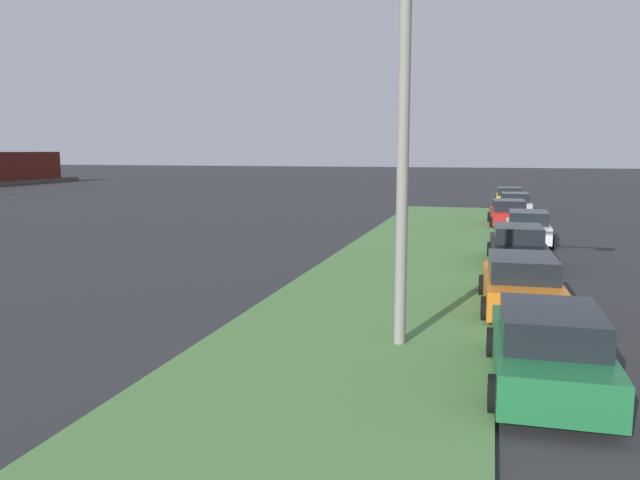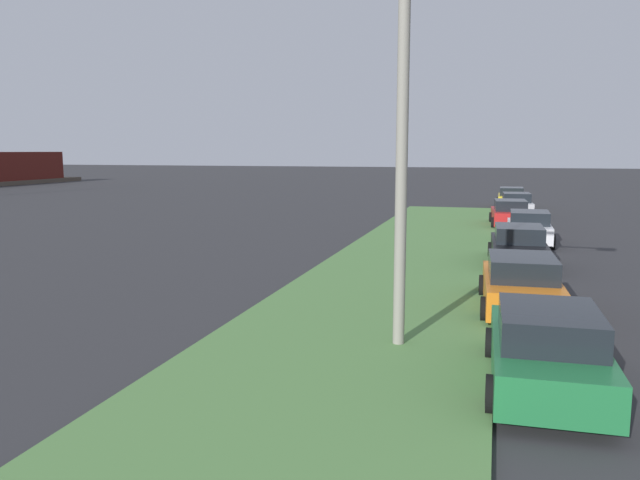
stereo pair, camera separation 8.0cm
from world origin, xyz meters
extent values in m
cube|color=#517F42|center=(10.00, 7.95, 0.06)|extent=(60.00, 6.00, 0.12)
cube|color=#1E6B38|center=(6.03, 4.09, 0.57)|extent=(4.33, 1.88, 0.70)
cube|color=black|center=(5.83, 4.08, 1.19)|extent=(2.23, 1.64, 0.55)
cylinder|color=black|center=(7.36, 5.01, 0.32)|extent=(0.64, 0.23, 0.64)
cylinder|color=black|center=(7.40, 3.21, 0.32)|extent=(0.64, 0.23, 0.64)
cylinder|color=black|center=(4.66, 4.96, 0.32)|extent=(0.64, 0.23, 0.64)
cylinder|color=black|center=(4.70, 3.16, 0.32)|extent=(0.64, 0.23, 0.64)
cube|color=orange|center=(11.48, 4.33, 0.57)|extent=(4.37, 1.97, 0.70)
cube|color=black|center=(11.28, 4.32, 1.19)|extent=(2.26, 1.69, 0.55)
cylinder|color=black|center=(12.79, 5.28, 0.32)|extent=(0.65, 0.25, 0.64)
cylinder|color=black|center=(12.86, 3.48, 0.32)|extent=(0.65, 0.25, 0.64)
cylinder|color=black|center=(10.09, 5.18, 0.32)|extent=(0.65, 0.25, 0.64)
cylinder|color=black|center=(10.16, 3.38, 0.32)|extent=(0.65, 0.25, 0.64)
cube|color=black|center=(18.16, 4.20, 0.57)|extent=(4.35, 1.92, 0.70)
cube|color=black|center=(17.96, 4.19, 1.19)|extent=(2.24, 1.66, 0.55)
cylinder|color=black|center=(19.48, 5.13, 0.32)|extent=(0.65, 0.24, 0.64)
cylinder|color=black|center=(19.53, 3.33, 0.32)|extent=(0.65, 0.24, 0.64)
cylinder|color=black|center=(16.78, 5.06, 0.32)|extent=(0.65, 0.24, 0.64)
cylinder|color=black|center=(16.83, 3.26, 0.32)|extent=(0.65, 0.24, 0.64)
cube|color=silver|center=(23.89, 3.57, 0.57)|extent=(4.32, 1.85, 0.70)
cube|color=black|center=(23.69, 3.58, 1.19)|extent=(2.22, 1.62, 0.55)
cylinder|color=black|center=(25.25, 4.46, 0.32)|extent=(0.64, 0.23, 0.64)
cylinder|color=black|center=(25.23, 2.66, 0.32)|extent=(0.64, 0.23, 0.64)
cylinder|color=black|center=(22.55, 4.49, 0.32)|extent=(0.64, 0.23, 0.64)
cylinder|color=black|center=(22.53, 2.69, 0.32)|extent=(0.64, 0.23, 0.64)
cube|color=red|center=(30.19, 4.27, 0.57)|extent=(4.39, 2.01, 0.70)
cube|color=black|center=(29.99, 4.26, 1.19)|extent=(2.28, 1.71, 0.55)
cylinder|color=black|center=(31.49, 5.24, 0.32)|extent=(0.65, 0.25, 0.64)
cylinder|color=black|center=(31.58, 3.44, 0.32)|extent=(0.65, 0.25, 0.64)
cylinder|color=black|center=(28.79, 5.10, 0.32)|extent=(0.65, 0.25, 0.64)
cylinder|color=black|center=(28.89, 3.30, 0.32)|extent=(0.65, 0.25, 0.64)
cube|color=#B2B5BA|center=(36.22, 3.79, 0.57)|extent=(4.38, 1.99, 0.70)
cube|color=black|center=(36.03, 3.78, 1.19)|extent=(2.27, 1.70, 0.55)
cylinder|color=black|center=(37.53, 4.75, 0.32)|extent=(0.65, 0.25, 0.64)
cylinder|color=black|center=(37.61, 2.95, 0.32)|extent=(0.65, 0.25, 0.64)
cylinder|color=black|center=(34.84, 4.63, 0.32)|extent=(0.65, 0.25, 0.64)
cylinder|color=black|center=(34.92, 2.83, 0.32)|extent=(0.65, 0.25, 0.64)
cube|color=gold|center=(42.20, 3.96, 0.57)|extent=(4.31, 1.83, 0.70)
cube|color=black|center=(42.00, 3.96, 1.19)|extent=(2.21, 1.62, 0.55)
cylinder|color=black|center=(43.56, 4.85, 0.32)|extent=(0.64, 0.22, 0.64)
cylinder|color=black|center=(43.54, 3.05, 0.32)|extent=(0.64, 0.22, 0.64)
cylinder|color=black|center=(40.86, 4.87, 0.32)|extent=(0.64, 0.22, 0.64)
cylinder|color=black|center=(40.84, 3.07, 0.32)|extent=(0.64, 0.22, 0.64)
cube|color=#511914|center=(58.69, 61.40, 2.20)|extent=(14.00, 3.00, 3.40)
cylinder|color=gray|center=(7.57, 6.87, 3.75)|extent=(0.24, 0.24, 7.50)
camera|label=1|loc=(-5.09, 5.11, 4.11)|focal=35.29mm
camera|label=2|loc=(-5.06, 5.03, 4.11)|focal=35.29mm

